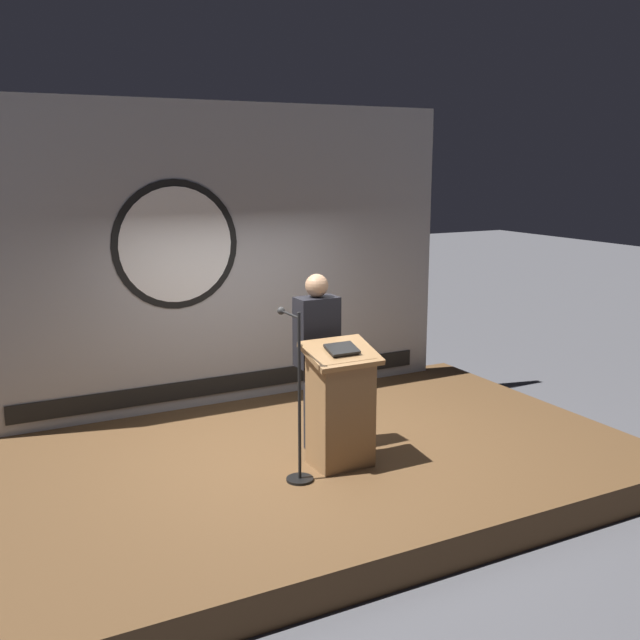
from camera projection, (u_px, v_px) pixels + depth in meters
name	position (u px, v px, depth m)	size (l,w,h in m)	color
ground_plane	(303.00, 482.00, 7.21)	(40.00, 40.00, 0.00)	#4C4C51
stage_platform	(302.00, 467.00, 7.18)	(6.40, 4.00, 0.30)	brown
banner_display	(227.00, 257.00, 8.39)	(5.50, 0.12, 3.39)	#9E9EA3
podium	(341.00, 407.00, 6.77)	(0.64, 0.49, 1.16)	olive
speaker_person	(317.00, 360.00, 7.12)	(0.40, 0.26, 1.72)	black
microphone_stand	(297.00, 422.00, 6.46)	(0.24, 0.51, 1.51)	black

